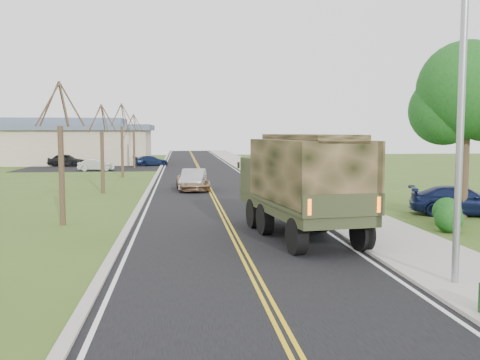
{
  "coord_description": "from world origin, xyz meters",
  "views": [
    {
      "loc": [
        -1.99,
        -13.25,
        3.95
      ],
      "look_at": [
        0.67,
        10.48,
        1.8
      ],
      "focal_mm": 40.0,
      "sensor_mm": 36.0,
      "label": 1
    }
  ],
  "objects": [
    {
      "name": "sedan_silver",
      "position": [
        -1.13,
        23.16,
        0.71
      ],
      "size": [
        2.04,
        4.47,
        1.42
      ],
      "primitive_type": "imported",
      "rotation": [
        0.0,
        0.0,
        -0.13
      ],
      "color": "#AFAFB4",
      "rests_on": "ground"
    },
    {
      "name": "road",
      "position": [
        0.0,
        40.0,
        0.01
      ],
      "size": [
        8.0,
        120.0,
        0.01
      ],
      "primitive_type": "cube",
      "color": "black",
      "rests_on": "ground"
    },
    {
      "name": "lot_car_dark",
      "position": [
        -14.97,
        50.0,
        0.73
      ],
      "size": [
        4.6,
        2.79,
        1.46
      ],
      "primitive_type": "imported",
      "rotation": [
        0.0,
        0.0,
        1.31
      ],
      "color": "black",
      "rests_on": "ground"
    },
    {
      "name": "bare_tree_b",
      "position": [
        -7.0,
        22.0,
        2.48
      ],
      "size": [
        1.83,
        2.14,
        5.73
      ],
      "color": "#38281C",
      "rests_on": "ground"
    },
    {
      "name": "commercial_building",
      "position": [
        -15.98,
        55.97,
        2.69
      ],
      "size": [
        25.5,
        21.5,
        5.65
      ],
      "color": "tan",
      "rests_on": "ground"
    },
    {
      "name": "sidewalk_right",
      "position": [
        5.9,
        40.0,
        0.05
      ],
      "size": [
        3.2,
        120.0,
        0.1
      ],
      "primitive_type": "cube",
      "color": "#9E998E",
      "rests_on": "ground"
    },
    {
      "name": "curb_right",
      "position": [
        4.15,
        40.0,
        0.06
      ],
      "size": [
        0.3,
        120.0,
        0.12
      ],
      "primitive_type": "cube",
      "color": "#9E998E",
      "rests_on": "ground"
    },
    {
      "name": "ground",
      "position": [
        0.0,
        0.0,
        0.0
      ],
      "size": [
        160.0,
        160.0,
        0.0
      ],
      "primitive_type": "plane",
      "color": "#3B551C",
      "rests_on": "ground"
    },
    {
      "name": "bare_tree_a",
      "position": [
        -7.0,
        10.0,
        2.63
      ],
      "size": [
        1.93,
        2.26,
        6.08
      ],
      "color": "#38281C",
      "rests_on": "ground"
    },
    {
      "name": "lot_car_silver",
      "position": [
        -10.55,
        42.27,
        0.6
      ],
      "size": [
        3.76,
        1.72,
        1.2
      ],
      "primitive_type": "imported",
      "rotation": [
        0.0,
        0.0,
        1.7
      ],
      "color": "#A6A6AB",
      "rests_on": "ground"
    },
    {
      "name": "pickup_navy",
      "position": [
        11.27,
        10.6,
        0.69
      ],
      "size": [
        5.11,
        3.33,
        1.38
      ],
      "primitive_type": "imported",
      "rotation": [
        0.0,
        0.0,
        1.25
      ],
      "color": "#10183B",
      "rests_on": "ground"
    },
    {
      "name": "leafy_tree",
      "position": [
        11.0,
        10.01,
        5.49
      ],
      "size": [
        4.83,
        4.5,
        8.1
      ],
      "color": "#38281C",
      "rests_on": "ground"
    },
    {
      "name": "bare_tree_c",
      "position": [
        -7.0,
        34.0,
        2.78
      ],
      "size": [
        2.04,
        2.39,
        6.42
      ],
      "color": "#38281C",
      "rests_on": "ground"
    },
    {
      "name": "curb_left",
      "position": [
        -4.15,
        40.0,
        0.05
      ],
      "size": [
        0.3,
        120.0,
        0.1
      ],
      "primitive_type": "cube",
      "color": "#9E998E",
      "rests_on": "ground"
    },
    {
      "name": "bare_tree_d",
      "position": [
        -7.0,
        46.0,
        2.55
      ],
      "size": [
        1.88,
        2.2,
        5.91
      ],
      "color": "#38281C",
      "rests_on": "ground"
    },
    {
      "name": "street_light",
      "position": [
        4.9,
        -0.5,
        4.43
      ],
      "size": [
        1.65,
        0.22,
        8.0
      ],
      "color": "gray",
      "rests_on": "ground"
    },
    {
      "name": "military_truck",
      "position": [
        2.48,
        6.1,
        2.21
      ],
      "size": [
        3.73,
        8.03,
        3.86
      ],
      "rotation": [
        0.0,
        0.0,
        0.14
      ],
      "color": "black",
      "rests_on": "ground"
    },
    {
      "name": "suv_champagne",
      "position": [
        -1.17,
        22.86,
        0.61
      ],
      "size": [
        2.31,
        4.5,
        1.22
      ],
      "primitive_type": "imported",
      "rotation": [
        0.0,
        0.0,
        0.07
      ],
      "color": "#8C6C4F",
      "rests_on": "ground"
    },
    {
      "name": "lot_car_navy",
      "position": [
        -5.4,
        50.0,
        0.59
      ],
      "size": [
        4.35,
        2.94,
        1.17
      ],
      "primitive_type": "imported",
      "rotation": [
        0.0,
        0.0,
        1.93
      ],
      "color": "#101C3D",
      "rests_on": "ground"
    }
  ]
}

